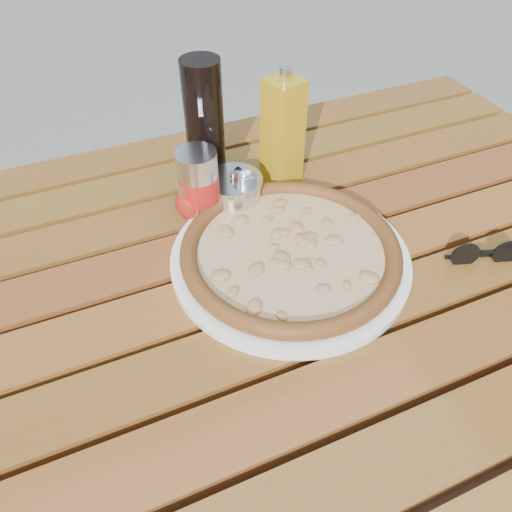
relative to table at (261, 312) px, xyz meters
name	(u,v)px	position (x,y,z in m)	size (l,w,h in m)	color
ground	(259,484)	(0.00, 0.00, -0.67)	(60.00, 60.00, 0.00)	slate
table	(261,312)	(0.00, 0.00, 0.00)	(1.40, 0.90, 0.75)	#341A0C
plate	(290,258)	(0.05, 0.02, 0.08)	(0.36, 0.36, 0.01)	white
pizza	(290,250)	(0.05, 0.02, 0.10)	(0.44, 0.44, 0.03)	beige
pepper_shaker	(191,198)	(-0.05, 0.18, 0.11)	(0.07, 0.07, 0.08)	red
oregano_shaker	(245,189)	(0.04, 0.17, 0.11)	(0.07, 0.07, 0.08)	#373D18
dark_bottle	(205,124)	(0.01, 0.27, 0.19)	(0.07, 0.07, 0.22)	black
soda_can	(199,185)	(-0.03, 0.18, 0.13)	(0.09, 0.09, 0.12)	silver
olive_oil_cruet	(283,133)	(0.13, 0.21, 0.17)	(0.07, 0.07, 0.21)	#B38613
parmesan_tin	(234,193)	(0.03, 0.17, 0.11)	(0.11, 0.11, 0.07)	silver
sunglasses	(485,254)	(0.32, -0.10, 0.09)	(0.11, 0.05, 0.04)	black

